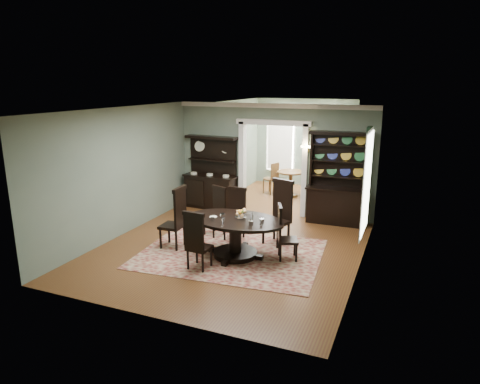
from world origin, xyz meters
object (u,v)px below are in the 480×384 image
(sideboard, at_px, (211,183))
(parlor_table, at_px, (291,180))
(welsh_dresser, at_px, (336,191))
(dining_table, at_px, (235,230))

(sideboard, bearing_deg, parlor_table, 54.29)
(sideboard, xyz_separation_m, welsh_dresser, (3.57, -0.01, 0.13))
(dining_table, height_order, sideboard, sideboard)
(sideboard, xyz_separation_m, parlor_table, (1.77, 2.10, -0.19))
(welsh_dresser, bearing_deg, parlor_table, 129.11)
(sideboard, distance_m, welsh_dresser, 3.58)
(dining_table, bearing_deg, parlor_table, 96.50)
(welsh_dresser, bearing_deg, dining_table, -117.99)
(dining_table, bearing_deg, sideboard, 127.39)
(welsh_dresser, relative_size, parlor_table, 2.69)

